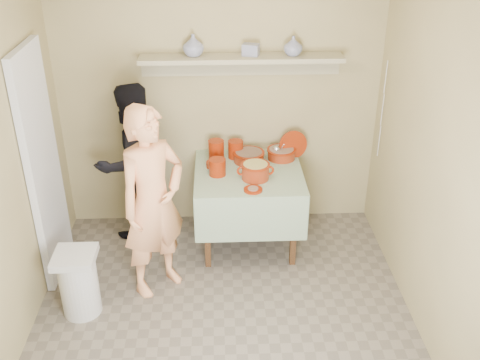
{
  "coord_description": "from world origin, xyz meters",
  "views": [
    {
      "loc": [
        -0.02,
        -3.23,
        3.07
      ],
      "look_at": [
        0.15,
        0.75,
        0.95
      ],
      "focal_mm": 42.0,
      "sensor_mm": 36.0,
      "label": 1
    }
  ],
  "objects_px": {
    "person_helper": "(132,162)",
    "cazuela_rice": "(255,170)",
    "person_cook": "(153,203)",
    "trash_bin": "(79,283)",
    "serving_table": "(248,182)"
  },
  "relations": [
    {
      "from": "person_helper",
      "to": "cazuela_rice",
      "type": "distance_m",
      "value": 1.19
    },
    {
      "from": "person_helper",
      "to": "serving_table",
      "type": "bearing_deg",
      "value": 129.29
    },
    {
      "from": "cazuela_rice",
      "to": "person_cook",
      "type": "bearing_deg",
      "value": -150.52
    },
    {
      "from": "cazuela_rice",
      "to": "person_helper",
      "type": "bearing_deg",
      "value": 161.57
    },
    {
      "from": "person_cook",
      "to": "trash_bin",
      "type": "relative_size",
      "value": 2.91
    },
    {
      "from": "serving_table",
      "to": "cazuela_rice",
      "type": "xyz_separation_m",
      "value": [
        0.05,
        -0.15,
        0.2
      ]
    },
    {
      "from": "person_helper",
      "to": "cazuela_rice",
      "type": "xyz_separation_m",
      "value": [
        1.12,
        -0.37,
        0.09
      ]
    },
    {
      "from": "person_helper",
      "to": "serving_table",
      "type": "height_order",
      "value": "person_helper"
    },
    {
      "from": "person_cook",
      "to": "cazuela_rice",
      "type": "relative_size",
      "value": 4.95
    },
    {
      "from": "person_helper",
      "to": "trash_bin",
      "type": "bearing_deg",
      "value": 35.92
    },
    {
      "from": "serving_table",
      "to": "person_cook",
      "type": "bearing_deg",
      "value": -141.62
    },
    {
      "from": "person_cook",
      "to": "person_helper",
      "type": "distance_m",
      "value": 0.9
    },
    {
      "from": "person_cook",
      "to": "cazuela_rice",
      "type": "height_order",
      "value": "person_cook"
    },
    {
      "from": "person_helper",
      "to": "trash_bin",
      "type": "xyz_separation_m",
      "value": [
        -0.32,
        -1.17,
        -0.48
      ]
    },
    {
      "from": "person_cook",
      "to": "serving_table",
      "type": "relative_size",
      "value": 1.68
    }
  ]
}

